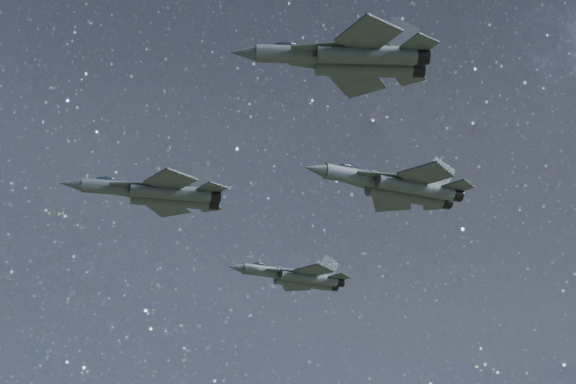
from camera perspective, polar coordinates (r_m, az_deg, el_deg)
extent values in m
cylinder|color=#2E353A|center=(89.33, -12.02, 0.30)|extent=(7.73, 2.21, 1.61)
cone|color=#2E353A|center=(89.68, -15.17, 0.55)|extent=(2.58, 1.64, 1.44)
ellipsoid|color=#18222C|center=(89.72, -12.76, 0.81)|extent=(2.53, 1.28, 0.79)
cube|color=#2E353A|center=(89.25, -8.59, 0.00)|extent=(8.55, 2.22, 1.34)
cylinder|color=#2E353A|center=(88.12, -8.31, -0.01)|extent=(8.76, 2.30, 1.61)
cylinder|color=#2E353A|center=(90.00, -8.38, -0.56)|extent=(8.76, 2.30, 1.61)
cylinder|color=black|center=(88.36, -5.24, -0.25)|extent=(1.45, 1.59, 1.48)
cylinder|color=black|center=(90.23, -5.38, -0.80)|extent=(1.45, 1.59, 1.48)
cube|color=#2E353A|center=(87.96, -10.83, 0.52)|extent=(5.46, 1.73, 0.12)
cube|color=#2E353A|center=(90.49, -10.85, -0.24)|extent=(5.47, 2.53, 0.12)
cube|color=#2E353A|center=(85.97, -8.35, 0.81)|extent=(5.79, 5.90, 0.21)
cube|color=#2E353A|center=(92.34, -8.58, -1.06)|extent=(5.52, 5.74, 0.21)
cube|color=#2E353A|center=(87.21, -5.42, 0.26)|extent=(3.42, 3.47, 0.15)
cube|color=#2E353A|center=(91.50, -5.71, -1.00)|extent=(3.25, 3.35, 0.15)
cube|color=#2E353A|center=(88.85, -6.30, 1.05)|extent=(3.59, 0.53, 3.67)
cube|color=#2E353A|center=(91.17, -6.44, 0.34)|extent=(3.56, 0.74, 3.67)
cylinder|color=#2E353A|center=(104.27, -1.40, -5.68)|extent=(7.08, 3.25, 1.46)
cone|color=#2E353A|center=(102.91, -3.76, -5.36)|extent=(2.52, 1.86, 1.31)
ellipsoid|color=#18222C|center=(104.15, -1.98, -5.24)|extent=(2.41, 1.54, 0.72)
cube|color=#2E353A|center=(105.92, 1.09, -6.02)|extent=(7.79, 3.40, 1.22)
cylinder|color=#2E353A|center=(105.11, 1.48, -6.11)|extent=(7.98, 3.50, 1.46)
cylinder|color=#2E353A|center=(106.74, 1.09, -6.42)|extent=(7.98, 3.50, 1.46)
cylinder|color=black|center=(106.77, 3.63, -6.37)|extent=(1.53, 1.63, 1.35)
cylinder|color=black|center=(108.38, 3.21, -6.67)|extent=(1.53, 1.63, 1.35)
cube|color=#2E353A|center=(103.68, -0.27, -5.63)|extent=(4.94, 1.40, 0.11)
cube|color=#2E353A|center=(105.91, -0.77, -6.06)|extent=(4.83, 3.09, 0.11)
cube|color=#2E353A|center=(103.15, 1.87, -5.62)|extent=(5.38, 5.35, 0.19)
cube|color=#2E353A|center=(108.71, 0.54, -6.67)|extent=(4.57, 4.88, 0.19)
cube|color=#2E353A|center=(105.64, 3.72, -6.05)|extent=(3.18, 3.18, 0.14)
cube|color=#2E353A|center=(109.35, 2.77, -6.75)|extent=(2.68, 2.81, 0.14)
cube|color=#2E353A|center=(106.53, 2.88, -5.33)|extent=(3.24, 0.75, 3.34)
cube|color=#2E353A|center=(108.54, 2.37, -5.73)|extent=(3.11, 1.26, 3.34)
cylinder|color=#2E353A|center=(62.59, 0.84, 9.75)|extent=(6.76, 1.78, 1.41)
cone|color=#2E353A|center=(62.51, -3.19, 9.85)|extent=(2.24, 1.39, 1.27)
ellipsoid|color=#18222C|center=(62.93, -0.16, 10.29)|extent=(2.20, 1.07, 0.70)
cube|color=#2E353A|center=(63.00, 5.17, 9.56)|extent=(7.48, 1.77, 1.18)
cylinder|color=#2E353A|center=(62.08, 5.64, 9.71)|extent=(7.66, 1.84, 1.41)
cylinder|color=#2E353A|center=(63.55, 5.41, 8.78)|extent=(7.66, 1.84, 1.41)
cylinder|color=black|center=(62.78, 9.45, 9.52)|extent=(1.25, 1.37, 1.30)
cylinder|color=black|center=(64.24, 9.13, 8.61)|extent=(1.25, 1.37, 1.30)
cube|color=#2E353A|center=(61.65, 2.45, 10.27)|extent=(4.80, 2.12, 0.11)
cube|color=#2E353A|center=(63.64, 2.25, 8.99)|extent=(4.79, 1.62, 0.11)
cube|color=#2E353A|center=(60.42, 5.74, 11.03)|extent=(4.88, 5.06, 0.18)
cube|color=#2E353A|center=(65.42, 4.99, 7.86)|extent=(5.05, 5.16, 0.18)
cube|color=#2E353A|center=(61.88, 9.32, 10.29)|extent=(2.88, 2.96, 0.14)
cube|color=#2E353A|center=(65.23, 8.60, 8.18)|extent=(2.98, 3.03, 0.14)
cube|color=#2E353A|center=(63.30, 7.99, 10.99)|extent=(3.13, 0.57, 3.22)
cube|color=#2E353A|center=(65.11, 7.64, 9.82)|extent=(3.15, 0.45, 3.22)
cylinder|color=#2E353A|center=(89.12, 5.11, 1.06)|extent=(8.53, 3.96, 1.76)
cone|color=#2E353A|center=(87.01, 1.91, 1.65)|extent=(3.04, 2.26, 1.58)
ellipsoid|color=#18222C|center=(88.94, 4.31, 1.69)|extent=(2.91, 1.87, 0.87)
cube|color=#2E353A|center=(91.68, 8.40, 0.42)|extent=(9.39, 4.14, 1.47)
cylinder|color=#2E353A|center=(90.80, 9.02, 0.37)|extent=(9.62, 4.27, 1.76)
cylinder|color=#2E353A|center=(92.56, 8.33, -0.19)|extent=(9.62, 4.27, 1.76)
cylinder|color=black|center=(93.39, 11.78, -0.15)|extent=(1.86, 1.97, 1.63)
cylinder|color=black|center=(95.09, 11.06, -0.68)|extent=(1.86, 1.97, 1.63)
cube|color=#2E353A|center=(88.72, 6.73, 1.17)|extent=(5.96, 1.72, 0.14)
cube|color=#2E353A|center=(91.13, 5.83, 0.38)|extent=(5.81, 3.75, 0.14)
cube|color=#2E353A|center=(88.72, 9.76, 1.22)|extent=(6.49, 6.45, 0.23)
cube|color=#2E353A|center=(94.68, 7.40, -0.69)|extent=(5.49, 5.87, 0.23)
cube|color=#2E353A|center=(92.15, 12.02, 0.38)|extent=(3.84, 3.84, 0.17)
cube|color=#2E353A|center=(96.08, 10.36, -0.86)|extent=(3.22, 3.38, 0.17)
cube|color=#2E353A|center=(93.12, 10.77, 1.31)|extent=(3.90, 0.93, 4.03)
cube|color=#2E353A|center=(95.25, 9.88, 0.60)|extent=(3.75, 1.54, 4.03)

